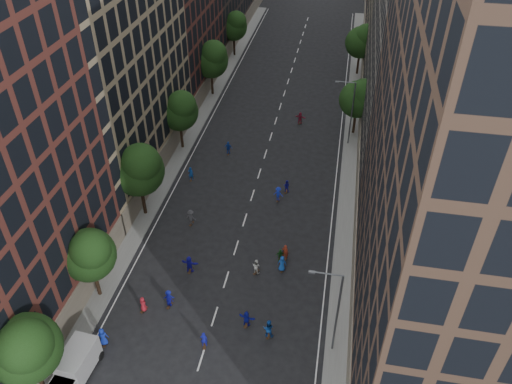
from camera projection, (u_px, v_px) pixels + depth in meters
ground at (265, 156)px, 65.43m from camera, size 240.00×240.00×0.00m
sidewalk_left at (193, 119)px, 72.97m from camera, size 4.00×105.00×0.15m
sidewalk_right at (359, 135)px, 69.47m from camera, size 4.00×105.00×0.15m
bldg_left_b at (86, 32)px, 53.92m from camera, size 14.00×26.00×34.00m
bldg_right_a at (491, 164)px, 32.21m from camera, size 14.00×30.00×36.00m
bldg_right_b at (440, 31)px, 55.69m from camera, size 14.00×28.00×33.00m
tree_left_0 at (26, 348)px, 35.27m from camera, size 5.20×5.20×8.83m
tree_left_1 at (89, 253)px, 43.31m from camera, size 4.80×4.80×8.21m
tree_left_2 at (139, 168)px, 52.13m from camera, size 5.60×5.60×9.45m
tree_left_3 at (180, 110)px, 63.37m from camera, size 5.00×5.00×8.58m
tree_left_4 at (212, 58)px, 75.63m from camera, size 5.40×5.40×9.08m
tree_left_5 at (234, 25)px, 88.35m from camera, size 4.80×4.80×8.33m
tree_right_a at (359, 98)px, 66.44m from camera, size 5.00×5.00×8.39m
tree_right_b at (362, 41)px, 81.79m from camera, size 5.20×5.20×8.83m
streetlamp_near at (335, 309)px, 38.98m from camera, size 2.64×0.22×9.06m
streetlamp_far at (350, 110)px, 64.65m from camera, size 2.64×0.22×9.06m
cargo_van at (75, 366)px, 39.35m from camera, size 2.56×4.90×2.53m
skater_0 at (103, 337)px, 41.98m from camera, size 1.03×0.81×1.84m
skater_1 at (204, 340)px, 41.87m from camera, size 0.67×0.50×1.66m
skater_2 at (268, 329)px, 42.60m from camera, size 0.94×0.74×1.92m
skater_3 at (169, 297)px, 45.59m from camera, size 1.09×0.79×1.52m
skater_4 at (169, 300)px, 45.27m from camera, size 0.99×0.57×1.58m
skater_5 at (247, 319)px, 43.59m from camera, size 1.57×0.75×1.63m
skater_6 at (143, 305)px, 44.89m from camera, size 0.91×0.78×1.58m
skater_7 at (285, 252)px, 49.97m from camera, size 0.70×0.50×1.83m
skater_8 at (256, 267)px, 48.56m from camera, size 0.98×0.90×1.64m
skater_9 at (191, 218)px, 54.20m from camera, size 1.30×0.90×1.84m
skater_10 at (280, 256)px, 49.77m from camera, size 1.00×0.65×1.58m
skater_11 at (190, 265)px, 48.63m from camera, size 1.75×0.64×1.85m
skater_12 at (282, 264)px, 48.77m from camera, size 0.86×0.56×1.76m
skater_13 at (191, 174)px, 60.71m from camera, size 0.66×0.44×1.80m
skater_14 at (287, 186)px, 58.89m from camera, size 0.86×0.72×1.59m
skater_15 at (278, 194)px, 57.53m from camera, size 1.27×0.90×1.79m
skater_16 at (228, 148)px, 65.29m from camera, size 1.09×0.52×1.81m
skater_17 at (300, 118)px, 71.69m from camera, size 1.64×0.87×1.69m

